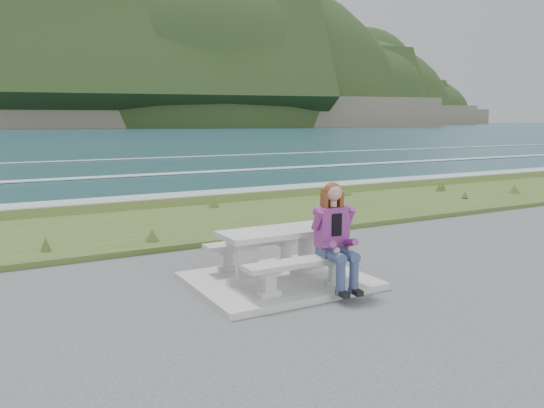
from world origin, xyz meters
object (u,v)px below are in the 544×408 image
object	(u,v)px
bench_seaward	(257,246)
seated_woman	(337,250)
bench_landward	(303,266)
picnic_table	(279,240)

from	to	relation	value
bench_seaward	seated_woman	xyz separation A→B (m)	(0.48, -1.54, 0.20)
bench_landward	bench_seaward	size ratio (longest dim) A/B	1.00
picnic_table	bench_seaward	world-z (taller)	picnic_table
seated_woman	bench_landward	bearing A→B (deg)	168.99
picnic_table	seated_woman	size ratio (longest dim) A/B	1.19
picnic_table	seated_woman	distance (m)	0.97
picnic_table	bench_seaward	bearing A→B (deg)	90.00
picnic_table	bench_seaward	distance (m)	0.74
picnic_table	seated_woman	world-z (taller)	seated_woman
picnic_table	bench_landward	size ratio (longest dim) A/B	1.00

